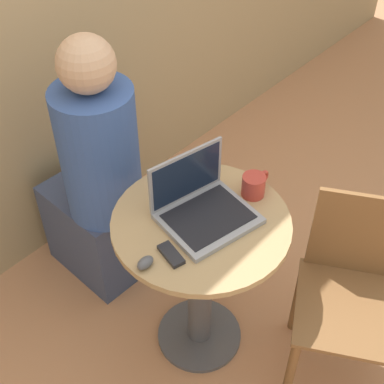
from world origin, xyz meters
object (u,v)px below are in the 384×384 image
at_px(cell_phone, 171,254).
at_px(chair_empty, 351,295).
at_px(laptop, 202,206).
at_px(person_seated, 98,188).

xyz_separation_m(cell_phone, chair_empty, (0.48, -0.46, -0.30)).
bearing_deg(chair_empty, laptop, 117.90).
relative_size(cell_phone, person_seated, 0.09).
height_order(cell_phone, person_seated, person_seated).
bearing_deg(laptop, chair_empty, -62.10).
distance_m(laptop, cell_phone, 0.22).
xyz_separation_m(cell_phone, person_seated, (0.19, 0.62, -0.20)).
bearing_deg(person_seated, laptop, -87.85).
bearing_deg(laptop, person_seated, 92.15).
xyz_separation_m(laptop, person_seated, (-0.02, 0.57, -0.24)).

